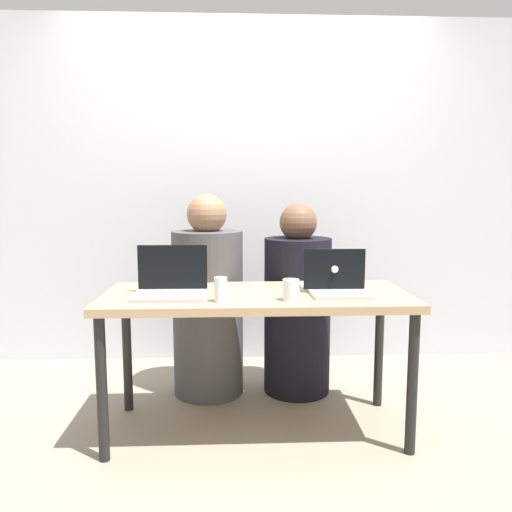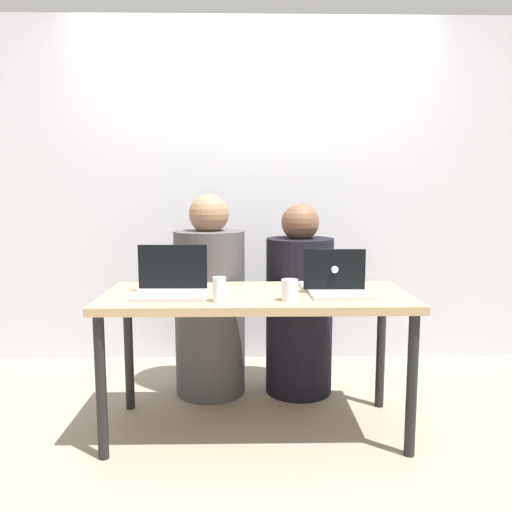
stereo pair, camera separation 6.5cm
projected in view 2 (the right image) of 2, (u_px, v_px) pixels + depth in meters
name	position (u px, v px, depth m)	size (l,w,h in m)	color
ground_plane	(256.00, 429.00, 2.60)	(12.00, 12.00, 0.00)	gray
back_wall	(253.00, 193.00, 3.62)	(4.50, 0.10, 2.44)	silver
desk	(256.00, 307.00, 2.52)	(1.53, 0.64, 0.73)	tan
person_on_left	(210.00, 306.00, 3.03)	(0.48, 0.48, 1.22)	#4A484A
person_on_right	(299.00, 309.00, 3.05)	(0.48, 0.48, 1.16)	black
laptop_back_right	(332.00, 281.00, 2.59)	(0.31, 0.26, 0.22)	silver
laptop_front_right	(338.00, 286.00, 2.46)	(0.29, 0.24, 0.20)	#B1B6B9
laptop_front_left	(170.00, 285.00, 2.45)	(0.35, 0.29, 0.24)	#B0B0B7
water_glass_right	(290.00, 291.00, 2.33)	(0.08, 0.08, 0.10)	silver
water_glass_left	(219.00, 291.00, 2.31)	(0.06, 0.06, 0.12)	silver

